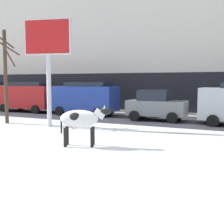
{
  "coord_description": "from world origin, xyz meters",
  "views": [
    {
      "loc": [
        5.4,
        -9.62,
        2.39
      ],
      "look_at": [
        -0.35,
        1.85,
        1.1
      ],
      "focal_mm": 49.38,
      "sensor_mm": 36.0,
      "label": 1
    }
  ],
  "objects_px": {
    "cow_holstein": "(81,119)",
    "pedestrian_far_left": "(83,100)",
    "car_grey_hatchback": "(156,105)",
    "car_red_van": "(27,96)",
    "bare_tree_right_lot": "(5,72)",
    "car_blue_van": "(85,97)",
    "billboard": "(48,44)"
  },
  "relations": [
    {
      "from": "car_blue_van",
      "to": "bare_tree_right_lot",
      "type": "bearing_deg",
      "value": -107.32
    },
    {
      "from": "billboard",
      "to": "bare_tree_right_lot",
      "type": "height_order",
      "value": "billboard"
    },
    {
      "from": "billboard",
      "to": "car_red_van",
      "type": "height_order",
      "value": "billboard"
    },
    {
      "from": "car_blue_van",
      "to": "pedestrian_far_left",
      "type": "distance_m",
      "value": 2.87
    },
    {
      "from": "car_blue_van",
      "to": "car_grey_hatchback",
      "type": "height_order",
      "value": "car_blue_van"
    },
    {
      "from": "billboard",
      "to": "car_red_van",
      "type": "bearing_deg",
      "value": 139.34
    },
    {
      "from": "car_red_van",
      "to": "bare_tree_right_lot",
      "type": "xyz_separation_m",
      "value": [
        3.51,
        -5.63,
        1.66
      ]
    },
    {
      "from": "car_grey_hatchback",
      "to": "car_red_van",
      "type": "bearing_deg",
      "value": 176.42
    },
    {
      "from": "billboard",
      "to": "pedestrian_far_left",
      "type": "distance_m",
      "value": 9.03
    },
    {
      "from": "cow_holstein",
      "to": "car_grey_hatchback",
      "type": "bearing_deg",
      "value": 89.14
    },
    {
      "from": "cow_holstein",
      "to": "car_grey_hatchback",
      "type": "distance_m",
      "value": 8.32
    },
    {
      "from": "car_red_van",
      "to": "cow_holstein",
      "type": "bearing_deg",
      "value": -40.32
    },
    {
      "from": "cow_holstein",
      "to": "pedestrian_far_left",
      "type": "bearing_deg",
      "value": 121.63
    },
    {
      "from": "car_red_van",
      "to": "pedestrian_far_left",
      "type": "height_order",
      "value": "car_red_van"
    },
    {
      "from": "billboard",
      "to": "car_blue_van",
      "type": "height_order",
      "value": "billboard"
    },
    {
      "from": "car_red_van",
      "to": "car_blue_van",
      "type": "relative_size",
      "value": 1.0
    },
    {
      "from": "car_blue_van",
      "to": "pedestrian_far_left",
      "type": "bearing_deg",
      "value": 125.2
    },
    {
      "from": "car_red_van",
      "to": "pedestrian_far_left",
      "type": "distance_m",
      "value": 4.32
    },
    {
      "from": "cow_holstein",
      "to": "car_blue_van",
      "type": "height_order",
      "value": "car_blue_van"
    },
    {
      "from": "bare_tree_right_lot",
      "to": "car_grey_hatchback",
      "type": "bearing_deg",
      "value": 34.57
    },
    {
      "from": "pedestrian_far_left",
      "to": "cow_holstein",
      "type": "bearing_deg",
      "value": -58.37
    },
    {
      "from": "car_blue_van",
      "to": "pedestrian_far_left",
      "type": "relative_size",
      "value": 2.71
    },
    {
      "from": "pedestrian_far_left",
      "to": "bare_tree_right_lot",
      "type": "height_order",
      "value": "bare_tree_right_lot"
    },
    {
      "from": "car_red_van",
      "to": "car_grey_hatchback",
      "type": "xyz_separation_m",
      "value": [
        10.71,
        -0.67,
        -0.32
      ]
    },
    {
      "from": "billboard",
      "to": "car_grey_hatchback",
      "type": "relative_size",
      "value": 1.56
    },
    {
      "from": "billboard",
      "to": "bare_tree_right_lot",
      "type": "distance_m",
      "value": 3.27
    },
    {
      "from": "car_blue_van",
      "to": "billboard",
      "type": "bearing_deg",
      "value": -77.9
    },
    {
      "from": "cow_holstein",
      "to": "pedestrian_far_left",
      "type": "xyz_separation_m",
      "value": [
        -6.96,
        11.3,
        -0.12
      ]
    },
    {
      "from": "cow_holstein",
      "to": "pedestrian_far_left",
      "type": "relative_size",
      "value": 1.1
    },
    {
      "from": "car_red_van",
      "to": "bare_tree_right_lot",
      "type": "relative_size",
      "value": 0.88
    },
    {
      "from": "car_red_van",
      "to": "car_blue_van",
      "type": "xyz_separation_m",
      "value": [
        5.26,
        -0.01,
        0.0
      ]
    },
    {
      "from": "billboard",
      "to": "car_blue_van",
      "type": "xyz_separation_m",
      "value": [
        -1.19,
        5.54,
        -3.07
      ]
    }
  ]
}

